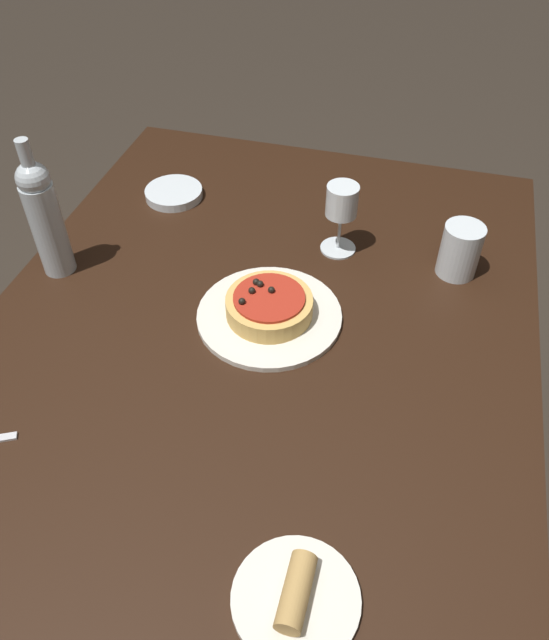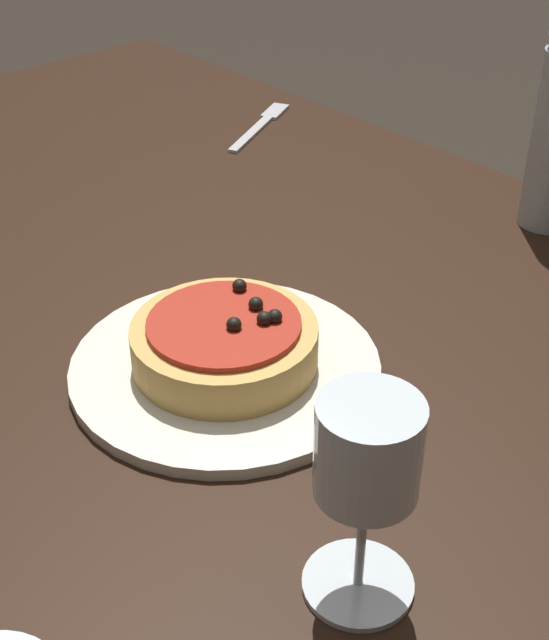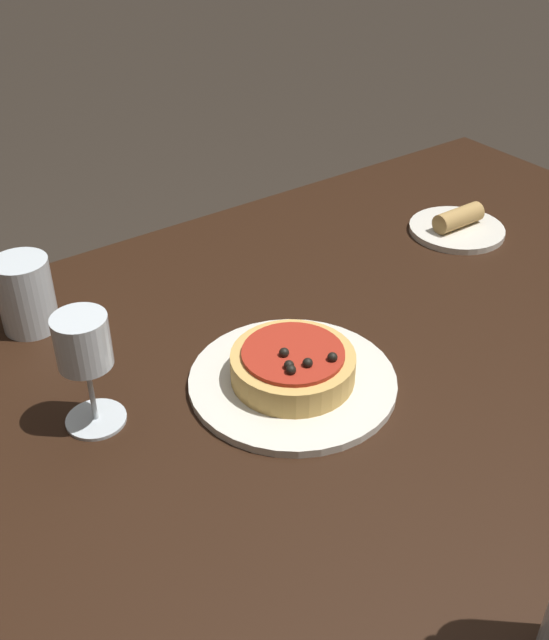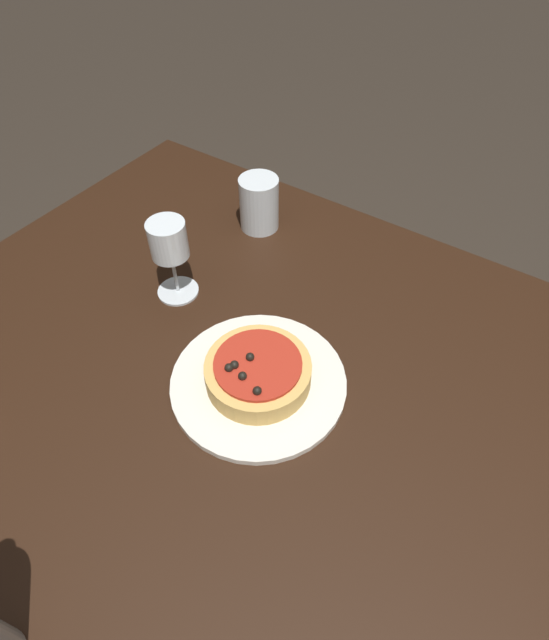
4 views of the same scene
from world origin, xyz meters
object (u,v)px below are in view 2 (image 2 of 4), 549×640
wine_glass (367,463)px  dining_table (170,366)px  dinner_plate (225,367)px  fork (262,124)px  pizza (225,342)px

wine_glass → dining_table: bearing=163.9°
dinner_plate → fork: size_ratio=1.57×
fork → dinner_plate: bearing=-161.3°
dinner_plate → wine_glass: 0.29m
dining_table → wine_glass: 0.43m
pizza → fork: (-0.44, 0.43, -0.03)m
dining_table → pizza: 0.16m
dining_table → wine_glass: bearing=-16.1°
dining_table → dinner_plate: 0.14m
dining_table → pizza: size_ratio=9.23×
dinner_plate → pizza: bearing=73.4°
dining_table → dinner_plate: bearing=-9.0°
dinner_plate → fork: 0.62m
dinner_plate → wine_glass: (0.26, -0.09, 0.11)m
pizza → dining_table: bearing=171.2°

